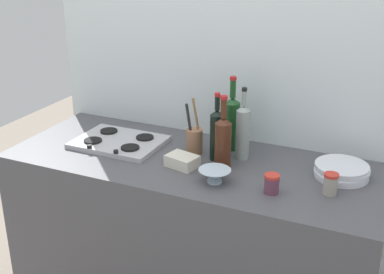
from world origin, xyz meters
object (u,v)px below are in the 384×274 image
object	(u,v)px
plate_stack	(342,171)
butter_dish	(182,161)
condiment_jar_front	(272,184)
stovetop_hob	(119,142)
wine_bottle_leftmost	(243,131)
mixing_bowl	(215,175)
utensil_crock	(194,139)
wine_bottle_mid_left	(232,122)
wine_bottle_mid_right	(217,134)
condiment_jar_rear	(331,184)
wine_bottle_rightmost	(223,141)

from	to	relation	value
plate_stack	butter_dish	distance (m)	0.72
condiment_jar_front	plate_stack	bearing A→B (deg)	48.34
stovetop_hob	wine_bottle_leftmost	distance (m)	0.65
mixing_bowl	butter_dish	size ratio (longest dim) A/B	1.02
wine_bottle_leftmost	utensil_crock	distance (m)	0.25
plate_stack	butter_dish	size ratio (longest dim) A/B	1.72
stovetop_hob	utensil_crock	xyz separation A→B (m)	(0.39, 0.06, 0.06)
wine_bottle_mid_left	wine_bottle_mid_right	world-z (taller)	wine_bottle_mid_left
wine_bottle_mid_left	condiment_jar_rear	distance (m)	0.62
wine_bottle_leftmost	wine_bottle_mid_right	bearing A→B (deg)	-149.96
wine_bottle_mid_right	condiment_jar_front	xyz separation A→B (m)	(0.34, -0.22, -0.09)
mixing_bowl	condiment_jar_front	xyz separation A→B (m)	(0.25, 0.01, 0.01)
wine_bottle_mid_left	butter_dish	bearing A→B (deg)	-114.58
wine_bottle_leftmost	butter_dish	distance (m)	0.32
wine_bottle_rightmost	condiment_jar_front	world-z (taller)	wine_bottle_rightmost
mixing_bowl	butter_dish	bearing A→B (deg)	156.14
wine_bottle_mid_left	condiment_jar_rear	xyz separation A→B (m)	(0.54, -0.28, -0.10)
wine_bottle_rightmost	utensil_crock	bearing A→B (deg)	152.95
wine_bottle_mid_right	condiment_jar_rear	world-z (taller)	wine_bottle_mid_right
stovetop_hob	wine_bottle_leftmost	size ratio (longest dim) A/B	1.24
plate_stack	wine_bottle_leftmost	bearing A→B (deg)	178.83
utensil_crock	condiment_jar_rear	xyz separation A→B (m)	(0.69, -0.16, -0.02)
mixing_bowl	condiment_jar_rear	distance (m)	0.49
wine_bottle_mid_right	condiment_jar_rear	distance (m)	0.58
wine_bottle_mid_left	butter_dish	size ratio (longest dim) A/B	2.65
wine_bottle_rightmost	condiment_jar_rear	xyz separation A→B (m)	(0.50, -0.06, -0.08)
wine_bottle_rightmost	mixing_bowl	size ratio (longest dim) A/B	2.40
plate_stack	butter_dish	xyz separation A→B (m)	(-0.69, -0.19, -0.00)
butter_dish	wine_bottle_mid_left	bearing A→B (deg)	65.42
stovetop_hob	butter_dish	size ratio (longest dim) A/B	3.12
wine_bottle_rightmost	condiment_jar_front	size ratio (longest dim) A/B	4.15
wine_bottle_rightmost	condiment_jar_front	bearing A→B (deg)	-28.80
plate_stack	mixing_bowl	size ratio (longest dim) A/B	1.69
mixing_bowl	condiment_jar_rear	size ratio (longest dim) A/B	1.54
plate_stack	condiment_jar_rear	distance (m)	0.18
plate_stack	condiment_jar_front	world-z (taller)	condiment_jar_front
wine_bottle_rightmost	plate_stack	bearing A→B (deg)	12.85
plate_stack	wine_bottle_mid_left	xyz separation A→B (m)	(-0.56, 0.10, 0.11)
plate_stack	condiment_jar_rear	size ratio (longest dim) A/B	2.61
stovetop_hob	butter_dish	bearing A→B (deg)	-14.57
mixing_bowl	utensil_crock	size ratio (longest dim) A/B	0.50
utensil_crock	wine_bottle_leftmost	bearing A→B (deg)	7.93
wine_bottle_leftmost	condiment_jar_front	distance (m)	0.37
wine_bottle_rightmost	condiment_jar_rear	bearing A→B (deg)	-7.27
stovetop_hob	plate_stack	size ratio (longest dim) A/B	1.81
wine_bottle_mid_right	mixing_bowl	size ratio (longest dim) A/B	2.31
butter_dish	condiment_jar_rear	distance (m)	0.67
wine_bottle_mid_right	butter_dish	bearing A→B (deg)	-128.94
wine_bottle_rightmost	condiment_jar_rear	size ratio (longest dim) A/B	3.70
plate_stack	mixing_bowl	bearing A→B (deg)	-150.37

